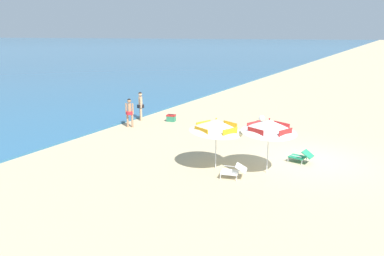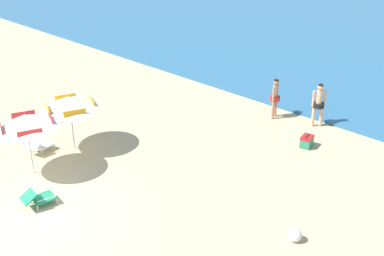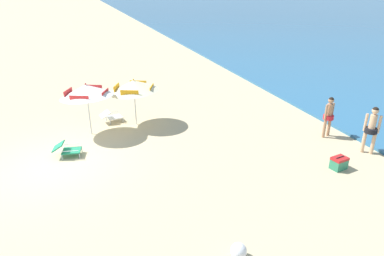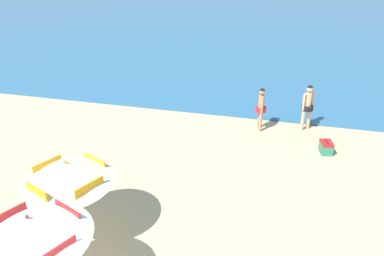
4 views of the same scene
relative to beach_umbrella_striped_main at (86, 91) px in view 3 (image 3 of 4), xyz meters
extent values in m
plane|color=tan|center=(2.30, -1.22, -1.77)|extent=(800.00, 800.00, 0.00)
cylinder|color=silver|center=(0.00, 0.00, -0.77)|extent=(0.04, 0.04, 2.00)
cone|color=white|center=(0.00, 0.00, 0.00)|extent=(2.83, 2.83, 0.58)
cube|color=red|center=(0.27, 0.66, -0.10)|extent=(0.67, 0.31, 0.25)
cube|color=red|center=(-0.66, 0.27, -0.10)|extent=(0.31, 0.67, 0.25)
cube|color=red|center=(-0.27, -0.66, -0.10)|extent=(0.67, 0.31, 0.25)
cube|color=red|center=(0.66, -0.27, -0.10)|extent=(0.31, 0.67, 0.25)
sphere|color=red|center=(0.00, 0.00, 0.26)|extent=(0.06, 0.06, 0.06)
cylinder|color=silver|center=(-0.48, 1.85, -0.82)|extent=(0.04, 0.04, 1.90)
cone|color=beige|center=(-0.48, 1.85, -0.10)|extent=(2.04, 2.07, 0.61)
cube|color=orange|center=(-0.20, 2.51, -0.20)|extent=(0.67, 0.31, 0.25)
cube|color=orange|center=(-1.15, 2.12, -0.20)|extent=(0.31, 0.67, 0.25)
cube|color=orange|center=(-0.76, 1.18, -0.20)|extent=(0.67, 0.31, 0.25)
cube|color=orange|center=(0.19, 1.57, -0.20)|extent=(0.31, 0.67, 0.25)
sphere|color=orange|center=(-0.48, 1.85, 0.16)|extent=(0.06, 0.06, 0.06)
cube|color=#1E7F56|center=(1.74, -0.71, -1.57)|extent=(0.61, 0.67, 0.04)
cube|color=#1E7F56|center=(1.67, -1.12, -1.37)|extent=(0.55, 0.45, 0.25)
cylinder|color=silver|center=(1.54, -0.39, -1.68)|extent=(0.03, 0.03, 0.18)
cylinder|color=silver|center=(2.03, -0.47, -1.68)|extent=(0.03, 0.03, 0.18)
cylinder|color=silver|center=(1.45, -0.95, -1.68)|extent=(0.03, 0.03, 0.18)
cylinder|color=silver|center=(1.94, -1.03, -1.68)|extent=(0.03, 0.03, 0.18)
cylinder|color=silver|center=(1.46, -0.67, -1.45)|extent=(0.11, 0.54, 0.02)
cylinder|color=silver|center=(2.02, -0.75, -1.45)|extent=(0.11, 0.54, 0.02)
cube|color=white|center=(-1.09, 1.01, -1.57)|extent=(0.64, 0.70, 0.04)
cube|color=white|center=(-1.00, 0.63, -1.36)|extent=(0.57, 0.49, 0.23)
cylinder|color=silver|center=(-1.39, 1.24, -1.68)|extent=(0.03, 0.03, 0.18)
cylinder|color=silver|center=(-0.91, 1.35, -1.68)|extent=(0.03, 0.03, 0.18)
cylinder|color=silver|center=(-1.26, 0.68, -1.68)|extent=(0.03, 0.03, 0.18)
cylinder|color=silver|center=(-0.78, 0.79, -1.68)|extent=(0.03, 0.03, 0.18)
cylinder|color=silver|center=(-1.36, 0.95, -1.45)|extent=(0.15, 0.53, 0.02)
cylinder|color=silver|center=(-0.81, 1.08, -1.45)|extent=(0.15, 0.53, 0.02)
cylinder|color=#D8A87F|center=(4.51, 8.98, -1.36)|extent=(0.12, 0.12, 0.83)
cylinder|color=#D8A87F|center=(4.72, 9.18, -1.36)|extent=(0.12, 0.12, 0.83)
cylinder|color=black|center=(4.62, 9.08, -0.92)|extent=(0.41, 0.41, 0.17)
cylinder|color=#D8A87F|center=(4.62, 9.08, -0.65)|extent=(0.23, 0.23, 0.59)
cylinder|color=#D8A87F|center=(4.47, 8.93, -0.67)|extent=(0.09, 0.09, 0.62)
cylinder|color=#D8A87F|center=(4.77, 9.22, -0.67)|extent=(0.09, 0.09, 0.62)
sphere|color=#D8A87F|center=(4.62, 9.08, -0.21)|extent=(0.22, 0.22, 0.22)
sphere|color=black|center=(4.62, 9.08, -0.18)|extent=(0.21, 0.21, 0.21)
cylinder|color=tan|center=(2.97, 8.76, -1.38)|extent=(0.11, 0.11, 0.78)
cylinder|color=tan|center=(3.04, 8.49, -1.38)|extent=(0.11, 0.11, 0.78)
cylinder|color=red|center=(3.01, 8.62, -0.97)|extent=(0.39, 0.39, 0.16)
cylinder|color=tan|center=(3.01, 8.62, -0.72)|extent=(0.21, 0.21, 0.55)
cylinder|color=tan|center=(2.96, 8.81, -0.73)|extent=(0.08, 0.08, 0.58)
cylinder|color=tan|center=(3.06, 8.44, -0.73)|extent=(0.08, 0.08, 0.58)
sphere|color=tan|center=(3.01, 8.62, -0.31)|extent=(0.21, 0.21, 0.21)
sphere|color=black|center=(3.01, 8.62, -0.28)|extent=(0.19, 0.19, 0.19)
cube|color=#2D7F5B|center=(5.25, 7.37, -1.61)|extent=(0.43, 0.54, 0.32)
cube|color=red|center=(5.25, 7.37, -1.41)|extent=(0.44, 0.55, 0.08)
cylinder|color=black|center=(5.25, 7.37, -1.35)|extent=(0.09, 0.33, 0.02)
sphere|color=white|center=(7.77, 2.71, -1.59)|extent=(0.36, 0.36, 0.36)
camera|label=1|loc=(-12.27, -3.56, 3.14)|focal=33.90mm
camera|label=2|loc=(12.85, -6.43, 6.21)|focal=46.81mm
camera|label=3|loc=(12.76, 0.08, 3.57)|focal=31.46mm
camera|label=4|loc=(3.77, -3.95, 4.05)|focal=34.80mm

